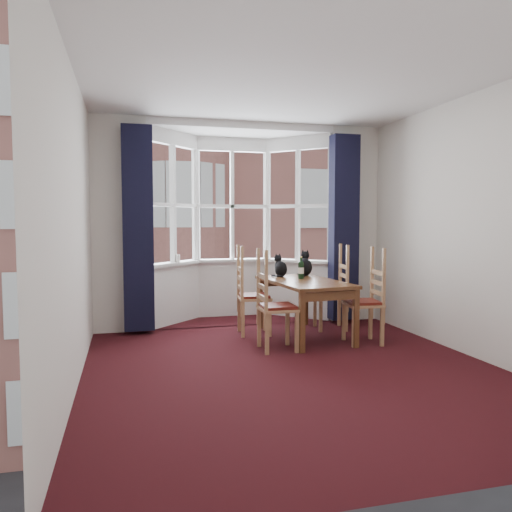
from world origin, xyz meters
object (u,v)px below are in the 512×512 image
object	(u,v)px
chair_left_near	(270,309)
chair_right_near	(370,304)
cat_right	(305,265)
chair_left_far	(247,298)
chair_right_far	(337,294)
cat_left	(281,268)
wine_bottle	(301,269)
dining_table	(304,287)
candle_tall	(178,258)

from	to	relation	value
chair_left_near	chair_right_near	xyz separation A→B (m)	(1.25, 0.03, 0.00)
chair_left_near	cat_right	world-z (taller)	cat_right
chair_left_far	chair_right_far	world-z (taller)	same
chair_left_near	chair_right_far	bearing A→B (deg)	35.54
chair_right_near	cat_left	bearing A→B (deg)	130.19
wine_bottle	cat_left	bearing A→B (deg)	117.09
chair_right_near	wine_bottle	distance (m)	0.98
chair_right_near	cat_left	xyz separation A→B (m)	(-0.81, 0.96, 0.36)
wine_bottle	chair_right_far	bearing A→B (deg)	17.86
chair_right_far	cat_right	world-z (taller)	cat_right
chair_left_near	chair_right_far	world-z (taller)	same
cat_right	dining_table	bearing A→B (deg)	-111.39
cat_left	cat_right	distance (m)	0.36
candle_tall	cat_right	bearing A→B (deg)	-23.76
dining_table	chair_left_far	world-z (taller)	chair_left_far
cat_left	candle_tall	bearing A→B (deg)	149.08
chair_left_far	wine_bottle	world-z (taller)	wine_bottle
chair_left_far	chair_right_near	xyz separation A→B (m)	(1.31, -0.82, 0.00)
dining_table	candle_tall	bearing A→B (deg)	138.88
cat_left	wine_bottle	bearing A→B (deg)	-62.91
dining_table	cat_left	world-z (taller)	cat_left
cat_left	candle_tall	world-z (taller)	cat_left
cat_right	candle_tall	world-z (taller)	cat_right
chair_right_near	chair_right_far	size ratio (longest dim) A/B	1.00
dining_table	cat_left	bearing A→B (deg)	107.73
dining_table	cat_left	size ratio (longest dim) A/B	4.86
chair_right_far	wine_bottle	world-z (taller)	wine_bottle
chair_left_far	chair_left_near	bearing A→B (deg)	-86.09
cat_left	wine_bottle	xyz separation A→B (m)	(0.17, -0.33, 0.01)
cat_left	chair_right_near	bearing A→B (deg)	-49.81
chair_right_far	wine_bottle	size ratio (longest dim) A/B	3.21
dining_table	chair_right_near	xyz separation A→B (m)	(0.66, -0.48, -0.16)
chair_left_far	chair_right_near	world-z (taller)	same
chair_right_near	chair_left_far	bearing A→B (deg)	147.94
cat_left	wine_bottle	world-z (taller)	cat_left
chair_right_near	wine_bottle	size ratio (longest dim) A/B	3.21
chair_left_near	candle_tall	xyz separation A→B (m)	(-0.84, 1.76, 0.45)
chair_right_far	dining_table	bearing A→B (deg)	-150.20
chair_right_near	candle_tall	size ratio (longest dim) A/B	8.67
candle_tall	wine_bottle	bearing A→B (deg)	-37.15
cat_right	chair_left_far	bearing A→B (deg)	-167.62
cat_left	cat_right	world-z (taller)	cat_right
chair_left_far	candle_tall	distance (m)	1.28
chair_right_near	chair_right_far	distance (m)	0.82
dining_table	cat_right	size ratio (longest dim) A/B	4.25
chair_left_far	candle_tall	world-z (taller)	candle_tall
dining_table	chair_left_near	bearing A→B (deg)	-139.39
chair_left_far	wine_bottle	xyz separation A→B (m)	(0.66, -0.19, 0.37)
chair_left_far	cat_right	distance (m)	0.95
chair_left_near	cat_left	bearing A→B (deg)	66.30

